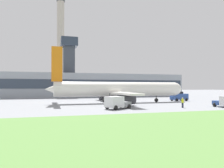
{
  "coord_description": "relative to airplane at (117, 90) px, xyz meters",
  "views": [
    {
      "loc": [
        -15.38,
        -43.4,
        3.34
      ],
      "look_at": [
        -2.17,
        0.74,
        4.02
      ],
      "focal_mm": 35.0,
      "sensor_mm": 36.0,
      "label": 1
    }
  ],
  "objects": [
    {
      "name": "ground_plane",
      "position": [
        1.11,
        -0.74,
        -2.83
      ],
      "size": [
        400.0,
        400.0,
        0.0
      ],
      "primitive_type": "plane",
      "color": "gray"
    },
    {
      "name": "ground_crew_person",
      "position": [
        6.97,
        -13.35,
        -1.98
      ],
      "size": [
        0.52,
        0.52,
        1.67
      ],
      "color": "#23283D",
      "rests_on": "ground_plane"
    },
    {
      "name": "smokestack_left",
      "position": [
        -8.09,
        61.9,
        19.96
      ],
      "size": [
        3.94,
        3.94,
        45.26
      ],
      "color": "#B2A899",
      "rests_on": "ground_plane"
    },
    {
      "name": "pushback_tug",
      "position": [
        16.84,
        2.4,
        -1.79
      ],
      "size": [
        3.99,
        2.79,
        2.26
      ],
      "color": "#2D4C93",
      "rests_on": "ground_plane"
    },
    {
      "name": "terminal_building",
      "position": [
        0.77,
        32.71,
        1.45
      ],
      "size": [
        64.15,
        15.37,
        20.49
      ],
      "color": "#8C939E",
      "rests_on": "ground_plane"
    },
    {
      "name": "baggage_truck",
      "position": [
        -4.02,
        -12.36,
        -1.88
      ],
      "size": [
        4.54,
        3.62,
        1.94
      ],
      "color": "gray",
      "rests_on": "ground_plane"
    },
    {
      "name": "airplane",
      "position": [
        0.0,
        0.0,
        0.0
      ],
      "size": [
        30.22,
        26.28,
        11.39
      ],
      "color": "white",
      "rests_on": "ground_plane"
    }
  ]
}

